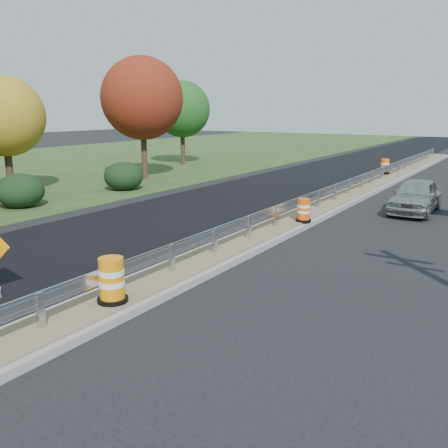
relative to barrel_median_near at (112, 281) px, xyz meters
The scene contains 14 objects.
ground 6.36m from the barrel_median_near, 91.85° to the left, with size 140.00×140.00×0.00m, color black.
grass_verge_near 29.20m from the barrel_median_near, 146.00° to the left, with size 30.00×120.00×0.03m, color #293F1B.
milled_overlay 16.97m from the barrel_median_near, 105.75° to the left, with size 7.20×120.00×0.01m, color black.
median 14.34m from the barrel_median_near, 90.82° to the left, with size 1.60×55.00×0.23m.
guardrail 15.32m from the barrel_median_near, 90.76° to the left, with size 0.10×46.15×0.72m.
hedge_mid 13.30m from the barrel_median_near, 151.62° to the left, with size 2.09×2.09×1.52m, color black.
hedge_north 16.66m from the barrel_median_near, 132.28° to the left, with size 2.09×2.09×1.52m, color black.
tree_near_yellow 17.62m from the barrel_median_near, 151.30° to the left, with size 3.96×3.96×5.88m.
tree_near_red 21.40m from the barrel_median_near, 128.97° to the left, with size 4.95×4.95×7.35m.
tree_near_back 29.44m from the barrel_median_near, 123.67° to the left, with size 4.29×4.29×6.37m.
barrel_median_near is the anchor object (origin of this frame).
barrel_median_mid 9.45m from the barrel_median_near, 87.90° to the left, with size 0.57×0.57×0.84m.
barrel_median_far 24.93m from the barrel_median_near, 91.73° to the left, with size 0.64×0.64×0.94m.
car_silver 14.83m from the barrel_median_near, 77.40° to the left, with size 1.67×4.15×1.41m, color #A6A7AB.
Camera 1 is at (7.56, -13.57, 4.27)m, focal length 40.00 mm.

